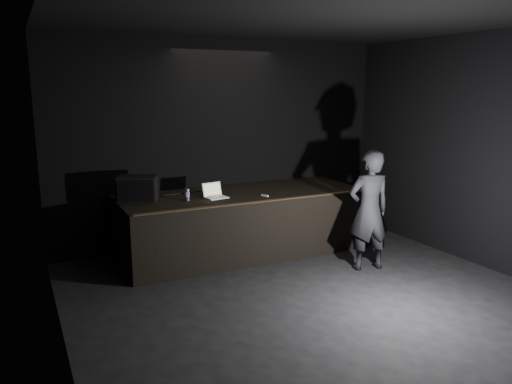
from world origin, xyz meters
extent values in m
plane|color=black|center=(0.00, 0.00, 0.00)|extent=(7.00, 7.00, 0.00)
cube|color=black|center=(0.00, 3.50, 1.75)|extent=(6.00, 0.10, 3.50)
cube|color=black|center=(-3.00, 0.00, 1.75)|extent=(0.10, 7.00, 3.50)
cube|color=black|center=(0.00, 0.00, 3.50)|extent=(6.00, 7.00, 0.04)
cube|color=black|center=(0.00, 2.73, 0.50)|extent=(4.00, 1.50, 1.00)
cube|color=brown|center=(0.00, 2.02, 1.01)|extent=(3.92, 0.10, 0.01)
cube|color=black|center=(-1.67, 2.90, 1.19)|extent=(0.68, 0.59, 0.38)
cube|color=black|center=(-1.75, 2.71, 1.19)|extent=(0.50, 0.22, 0.32)
cylinder|color=black|center=(-1.03, 3.07, 1.01)|extent=(1.01, 0.17, 0.02)
cube|color=white|center=(-0.53, 2.54, 1.01)|extent=(0.36, 0.27, 0.02)
cube|color=silver|center=(-0.53, 2.54, 1.02)|extent=(0.29, 0.17, 0.00)
cube|color=white|center=(-0.56, 2.68, 1.12)|extent=(0.33, 0.12, 0.21)
cube|color=#C6873A|center=(-0.56, 2.67, 1.12)|extent=(0.29, 0.09, 0.17)
cylinder|color=silver|center=(-1.00, 2.58, 1.09)|extent=(0.08, 0.08, 0.18)
cylinder|color=#2D1C9C|center=(-1.00, 2.58, 1.10)|extent=(0.08, 0.08, 0.08)
cylinder|color=red|center=(-1.00, 2.58, 1.05)|extent=(0.08, 0.08, 0.01)
cylinder|color=white|center=(-0.53, 2.80, 1.05)|extent=(0.08, 0.08, 0.10)
cube|color=white|center=(0.20, 2.32, 1.01)|extent=(0.08, 0.13, 0.02)
imported|color=black|center=(1.34, 1.18, 0.90)|extent=(0.72, 0.54, 1.80)
camera|label=1|loc=(-3.32, -4.52, 2.67)|focal=35.00mm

